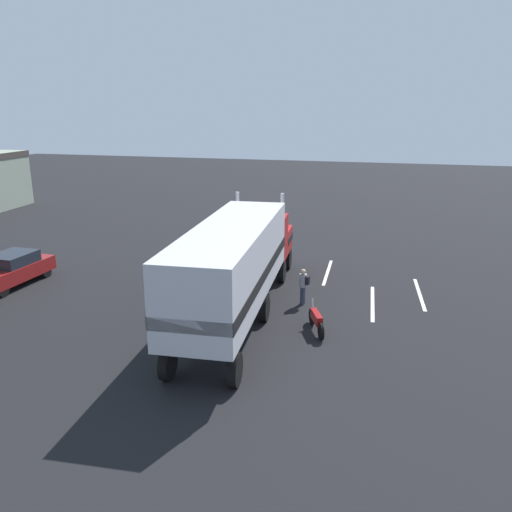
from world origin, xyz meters
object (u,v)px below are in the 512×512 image
object	(u,v)px
semi_truck	(238,259)
person_bystander	(303,285)
parked_car	(12,269)
motorcycle	(316,320)

from	to	relation	value
semi_truck	person_bystander	bearing A→B (deg)	-46.51
semi_truck	parked_car	distance (m)	12.11
parked_car	motorcycle	bearing A→B (deg)	-95.75
semi_truck	motorcycle	xyz separation A→B (m)	(-0.55, -3.33, -2.04)
person_bystander	motorcycle	xyz separation A→B (m)	(-2.75, -1.01, -0.41)
motorcycle	parked_car	bearing A→B (deg)	84.25
person_bystander	semi_truck	bearing A→B (deg)	133.49
parked_car	motorcycle	world-z (taller)	parked_car
person_bystander	parked_car	size ratio (longest dim) A/B	0.37
person_bystander	motorcycle	bearing A→B (deg)	-159.74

